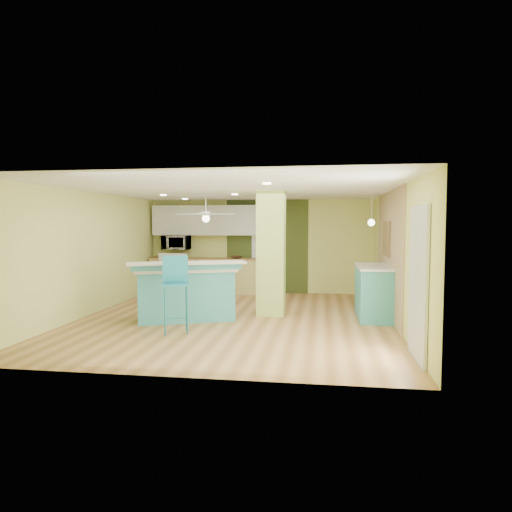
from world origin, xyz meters
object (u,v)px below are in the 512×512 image
(bar_stool, at_px, (176,281))
(canister, at_px, (183,264))
(fruit_bowl, at_px, (237,257))
(side_counter, at_px, (374,291))
(peninsula, at_px, (186,292))

(bar_stool, distance_m, canister, 1.01)
(fruit_bowl, bearing_deg, side_counter, -38.70)
(peninsula, height_order, side_counter, peninsula)
(side_counter, bearing_deg, canister, -168.19)
(fruit_bowl, height_order, canister, canister)
(bar_stool, xyz_separation_m, fruit_bowl, (0.24, 4.35, 0.10))
(bar_stool, distance_m, side_counter, 3.92)
(peninsula, distance_m, fruit_bowl, 3.38)
(peninsula, relative_size, canister, 13.02)
(fruit_bowl, distance_m, canister, 3.41)
(bar_stool, bearing_deg, fruit_bowl, 67.50)
(fruit_bowl, bearing_deg, bar_stool, -93.10)
(bar_stool, height_order, side_counter, bar_stool)
(bar_stool, bearing_deg, side_counter, 6.98)
(side_counter, relative_size, canister, 9.04)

